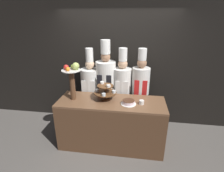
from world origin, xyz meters
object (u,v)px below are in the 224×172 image
(chef_right, at_px, (140,88))
(fruit_pedestal, at_px, (72,77))
(chef_center_right, at_px, (122,88))
(chef_left, at_px, (91,88))
(chef_center_left, at_px, (106,83))
(cake_round, at_px, (128,102))
(tiered_stand, at_px, (105,91))
(cup_white, at_px, (142,102))

(chef_right, bearing_deg, fruit_pedestal, -153.72)
(chef_center_right, bearing_deg, chef_left, 180.00)
(chef_center_left, bearing_deg, chef_right, 0.00)
(chef_center_left, distance_m, chef_center_right, 0.35)
(cake_round, relative_size, chef_right, 0.15)
(tiered_stand, relative_size, chef_left, 0.23)
(fruit_pedestal, bearing_deg, chef_right, 26.28)
(cake_round, bearing_deg, chef_right, 72.67)
(chef_center_left, bearing_deg, fruit_pedestal, -129.40)
(cake_round, xyz_separation_m, chef_left, (-0.84, 0.66, -0.04))
(chef_center_left, relative_size, chef_center_right, 1.08)
(fruit_pedestal, height_order, chef_left, chef_left)
(cake_round, xyz_separation_m, chef_right, (0.21, 0.66, 0.01))
(tiered_stand, bearing_deg, chef_right, 39.83)
(cup_white, bearing_deg, tiered_stand, 171.02)
(chef_left, xyz_separation_m, chef_right, (1.04, 0.00, 0.05))
(chef_right, bearing_deg, cup_white, -88.35)
(fruit_pedestal, height_order, chef_right, chef_right)
(tiered_stand, relative_size, cake_round, 1.53)
(fruit_pedestal, bearing_deg, cake_round, -3.67)
(fruit_pedestal, bearing_deg, chef_center_left, 50.60)
(fruit_pedestal, bearing_deg, chef_left, 75.00)
(cup_white, bearing_deg, fruit_pedestal, 178.32)
(tiered_stand, height_order, chef_right, chef_right)
(cup_white, height_order, chef_center_right, chef_center_right)
(cake_round, relative_size, cup_white, 3.14)
(fruit_pedestal, xyz_separation_m, cup_white, (1.22, -0.04, -0.40))
(cake_round, bearing_deg, cup_white, 7.16)
(cake_round, xyz_separation_m, chef_center_left, (-0.51, 0.66, 0.08))
(cup_white, bearing_deg, chef_center_right, 121.75)
(cake_round, height_order, chef_right, chef_right)
(tiered_stand, bearing_deg, cake_round, -17.04)
(cake_round, bearing_deg, fruit_pedestal, 176.33)
(tiered_stand, height_order, chef_left, chef_left)
(fruit_pedestal, height_order, cup_white, fruit_pedestal)
(cake_round, height_order, chef_left, chef_left)
(chef_left, height_order, chef_right, chef_right)
(chef_center_left, bearing_deg, tiered_stand, -81.08)
(fruit_pedestal, relative_size, chef_center_left, 0.35)
(chef_right, bearing_deg, tiered_stand, -140.17)
(chef_center_left, height_order, chef_right, chef_center_left)
(tiered_stand, bearing_deg, chef_center_right, 63.71)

